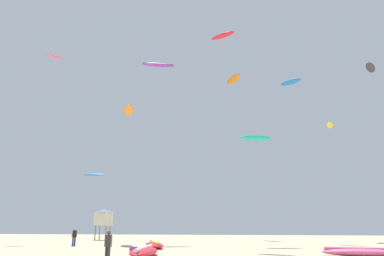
% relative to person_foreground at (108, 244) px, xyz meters
% --- Properties ---
extents(person_foreground, '(0.50, 0.38, 1.67)m').
position_rel_person_foreground_xyz_m(person_foreground, '(0.00, 0.00, 0.00)').
color(person_foreground, '#2D2D33').
rests_on(person_foreground, ground).
extents(person_midground, '(0.44, 0.41, 1.67)m').
position_rel_person_foreground_xyz_m(person_midground, '(-9.00, 14.06, 0.00)').
color(person_midground, navy).
rests_on(person_midground, ground).
extents(kite_grounded_near, '(4.91, 2.00, 0.60)m').
position_rel_person_foreground_xyz_m(kite_grounded_near, '(14.62, 5.87, -0.70)').
color(kite_grounded_near, '#E5598C').
rests_on(kite_grounded_near, ground).
extents(kite_grounded_mid, '(3.19, 5.03, 0.60)m').
position_rel_person_foreground_xyz_m(kite_grounded_mid, '(-0.59, 12.38, -0.69)').
color(kite_grounded_mid, red).
rests_on(kite_grounded_mid, ground).
extents(kite_grounded_far, '(1.98, 5.49, 0.65)m').
position_rel_person_foreground_xyz_m(kite_grounded_far, '(0.90, 3.96, -0.67)').
color(kite_grounded_far, red).
rests_on(kite_grounded_far, ground).
extents(lifeguard_tower, '(2.30, 2.30, 4.15)m').
position_rel_person_foreground_xyz_m(lifeguard_tower, '(-11.94, 28.14, 2.08)').
color(lifeguard_tower, '#8C704C').
rests_on(lifeguard_tower, ground).
extents(cooler_box, '(0.56, 0.36, 0.32)m').
position_rel_person_foreground_xyz_m(cooler_box, '(-1.28, 8.60, -0.82)').
color(cooler_box, purple).
rests_on(cooler_box, ground).
extents(kite_aloft_0, '(3.62, 1.98, 0.62)m').
position_rel_person_foreground_xyz_m(kite_aloft_0, '(8.94, 17.63, 9.96)').
color(kite_aloft_0, '#19B29E').
extents(kite_aloft_1, '(1.94, 2.11, 0.42)m').
position_rel_person_foreground_xyz_m(kite_aloft_1, '(-18.34, 21.81, 23.90)').
color(kite_aloft_1, '#E5598C').
extents(kite_aloft_2, '(3.01, 2.42, 0.64)m').
position_rel_person_foreground_xyz_m(kite_aloft_2, '(14.42, 26.29, 19.87)').
color(kite_aloft_2, blue).
extents(kite_aloft_3, '(2.38, 3.38, 0.41)m').
position_rel_person_foreground_xyz_m(kite_aloft_3, '(23.47, 22.55, 19.62)').
color(kite_aloft_3, '#2D2D33').
extents(kite_aloft_4, '(2.73, 4.44, 0.46)m').
position_rel_person_foreground_xyz_m(kite_aloft_4, '(-6.48, 20.56, 14.86)').
color(kite_aloft_4, orange).
extents(kite_aloft_5, '(2.91, 1.99, 0.29)m').
position_rel_person_foreground_xyz_m(kite_aloft_5, '(5.85, 14.52, 20.80)').
color(kite_aloft_5, red).
extents(kite_aloft_6, '(4.58, 2.54, 0.68)m').
position_rel_person_foreground_xyz_m(kite_aloft_6, '(-3.39, 22.65, 21.96)').
color(kite_aloft_6, purple).
extents(kite_aloft_7, '(1.91, 3.23, 0.65)m').
position_rel_person_foreground_xyz_m(kite_aloft_7, '(19.87, 29.86, 14.53)').
color(kite_aloft_7, yellow).
extents(kite_aloft_8, '(3.25, 4.49, 1.12)m').
position_rel_person_foreground_xyz_m(kite_aloft_8, '(6.47, 37.15, 25.58)').
color(kite_aloft_8, orange).
extents(kite_aloft_9, '(3.74, 1.42, 0.64)m').
position_rel_person_foreground_xyz_m(kite_aloft_9, '(-17.04, 35.22, 9.07)').
color(kite_aloft_9, blue).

